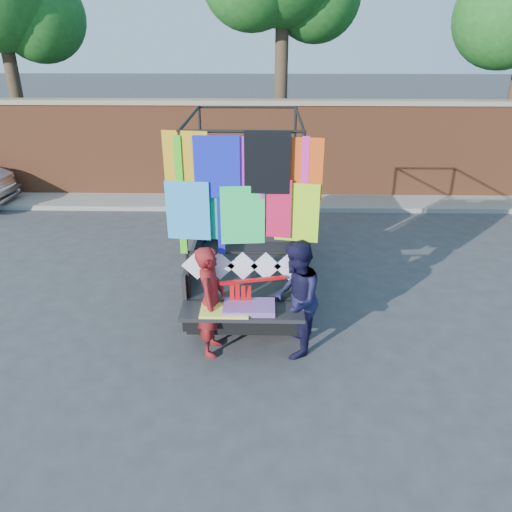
{
  "coord_description": "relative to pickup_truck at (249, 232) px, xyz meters",
  "views": [
    {
      "loc": [
        0.62,
        -6.39,
        4.39
      ],
      "look_at": [
        0.48,
        0.22,
        1.31
      ],
      "focal_mm": 35.0,
      "sensor_mm": 36.0,
      "label": 1
    }
  ],
  "objects": [
    {
      "name": "woman",
      "position": [
        -0.45,
        -2.66,
        0.03
      ],
      "size": [
        0.45,
        0.64,
        1.67
      ],
      "primitive_type": "imported",
      "rotation": [
        0.0,
        0.0,
        1.48
      ],
      "color": "maroon",
      "rests_on": "ground"
    },
    {
      "name": "curb",
      "position": [
        -0.3,
        3.93,
        -0.75
      ],
      "size": [
        30.0,
        1.2,
        0.12
      ],
      "primitive_type": "cube",
      "color": "gray",
      "rests_on": "ground"
    },
    {
      "name": "man",
      "position": [
        0.75,
        -2.66,
        0.06
      ],
      "size": [
        0.73,
        0.9,
        1.75
      ],
      "primitive_type": "imported",
      "rotation": [
        0.0,
        0.0,
        -1.66
      ],
      "color": "#151432",
      "rests_on": "ground"
    },
    {
      "name": "brick_wall",
      "position": [
        -0.3,
        4.63,
        0.52
      ],
      "size": [
        30.0,
        0.45,
        2.61
      ],
      "color": "brown",
      "rests_on": "ground"
    },
    {
      "name": "pickup_truck",
      "position": [
        0.0,
        0.0,
        0.0
      ],
      "size": [
        2.02,
        5.07,
        3.19
      ],
      "color": "black",
      "rests_on": "ground"
    },
    {
      "name": "ground",
      "position": [
        -0.3,
        -2.37,
        -0.81
      ],
      "size": [
        90.0,
        90.0,
        0.0
      ],
      "primitive_type": "plane",
      "color": "#38383A",
      "rests_on": "ground"
    },
    {
      "name": "streamer_bundle",
      "position": [
        0.05,
        -2.67,
        0.18
      ],
      "size": [
        0.92,
        0.26,
        0.64
      ],
      "color": "red",
      "rests_on": "ground"
    }
  ]
}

